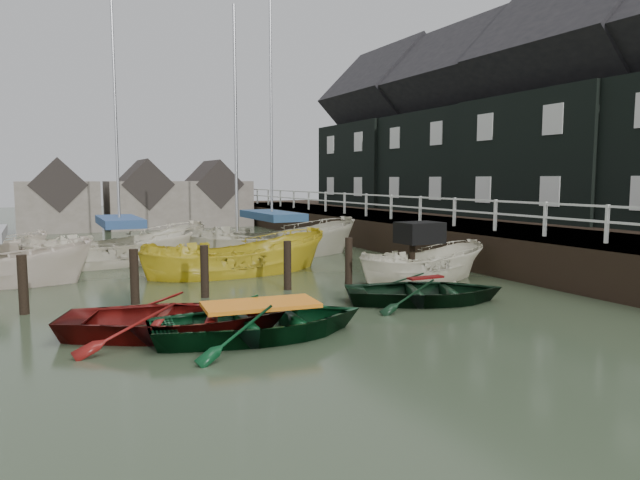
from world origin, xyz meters
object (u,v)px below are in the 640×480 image
rowboat_red (176,334)px  sailboat_d (272,254)px  sailboat_c (238,272)px  rowboat_green (261,336)px  rowboat_dkgreen (425,302)px  sailboat_b (121,262)px  motorboat (422,279)px

rowboat_red → sailboat_d: (6.19, 10.31, 0.06)m
sailboat_d → sailboat_c: bearing=151.5°
rowboat_red → rowboat_green: 1.76m
sailboat_c → sailboat_d: bearing=-40.4°
rowboat_dkgreen → sailboat_c: bearing=46.1°
rowboat_green → sailboat_b: sailboat_b is taller
rowboat_green → sailboat_d: sailboat_d is taller
rowboat_red → sailboat_c: 7.66m
rowboat_dkgreen → sailboat_b: sailboat_b is taller
motorboat → rowboat_red: bearing=106.8°
sailboat_b → sailboat_c: bearing=-152.8°
rowboat_red → motorboat: size_ratio=0.99×
motorboat → sailboat_b: 11.28m
rowboat_green → rowboat_dkgreen: rowboat_green is taller
rowboat_red → sailboat_b: bearing=19.3°
sailboat_b → sailboat_d: size_ratio=0.94×
sailboat_b → rowboat_green: bearing=173.9°
sailboat_d → sailboat_b: bearing=93.9°
rowboat_red → sailboat_c: (3.55, 6.79, 0.01)m
rowboat_red → motorboat: motorboat is taller
motorboat → sailboat_c: bearing=46.7°
motorboat → sailboat_d: size_ratio=0.36×
motorboat → sailboat_d: sailboat_d is taller
motorboat → sailboat_b: bearing=42.6°
rowboat_red → sailboat_c: bearing=-6.7°
rowboat_dkgreen → sailboat_b: 12.20m
rowboat_red → sailboat_c: size_ratio=0.45×
sailboat_c → sailboat_d: sailboat_d is taller
rowboat_green → rowboat_dkgreen: 5.04m
rowboat_red → motorboat: 8.56m
rowboat_red → rowboat_dkgreen: bearing=-67.1°
rowboat_green → motorboat: 7.53m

